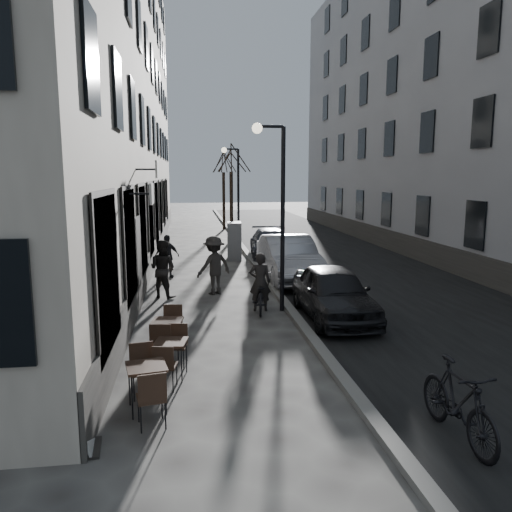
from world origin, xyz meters
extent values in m
plane|color=#383533|center=(0.00, 0.00, 0.00)|extent=(120.00, 120.00, 0.00)
cube|color=black|center=(3.85, 16.00, 0.00)|extent=(7.30, 60.00, 0.00)
cube|color=slate|center=(0.20, 16.00, 0.06)|extent=(0.25, 60.00, 0.12)
cube|color=gray|center=(-6.00, 16.50, 8.00)|extent=(4.00, 35.00, 16.00)
cube|color=gray|center=(9.50, 16.50, 8.00)|extent=(4.00, 35.00, 16.00)
cylinder|color=black|center=(0.00, 6.00, 2.50)|extent=(0.12, 0.12, 5.00)
cylinder|color=black|center=(-0.35, 6.00, 5.00)|extent=(0.70, 0.08, 0.08)
sphere|color=#FFF2CC|center=(-0.70, 6.00, 4.95)|extent=(0.28, 0.28, 0.28)
cylinder|color=black|center=(0.00, 18.00, 2.50)|extent=(0.12, 0.12, 5.00)
cylinder|color=black|center=(-0.35, 18.00, 5.00)|extent=(0.70, 0.08, 0.08)
sphere|color=#FFF2CC|center=(-0.70, 18.00, 4.95)|extent=(0.28, 0.28, 0.28)
cylinder|color=black|center=(-0.10, 21.00, 1.95)|extent=(0.20, 0.20, 3.90)
cylinder|color=black|center=(-0.10, 27.00, 1.95)|extent=(0.20, 0.20, 3.90)
cube|color=black|center=(-3.25, 0.44, 0.73)|extent=(0.72, 0.72, 0.04)
cylinder|color=black|center=(-3.46, 0.14, 0.36)|extent=(0.02, 0.02, 0.71)
cylinder|color=black|center=(-2.95, 0.23, 0.36)|extent=(0.02, 0.02, 0.71)
cylinder|color=black|center=(-3.56, 0.64, 0.36)|extent=(0.02, 0.02, 0.71)
cylinder|color=black|center=(-3.05, 0.74, 0.36)|extent=(0.02, 0.02, 0.71)
cube|color=black|center=(-2.91, 1.73, 0.68)|extent=(0.66, 0.66, 0.04)
cylinder|color=black|center=(-3.19, 1.54, 0.33)|extent=(0.02, 0.02, 0.66)
cylinder|color=black|center=(-2.72, 1.46, 0.33)|extent=(0.02, 0.02, 0.66)
cylinder|color=black|center=(-3.11, 2.01, 0.33)|extent=(0.02, 0.02, 0.66)
cylinder|color=black|center=(-2.63, 1.93, 0.33)|extent=(0.02, 0.02, 0.66)
cube|color=black|center=(-3.03, 2.90, 0.74)|extent=(0.70, 0.70, 0.04)
cylinder|color=black|center=(-3.32, 2.68, 0.36)|extent=(0.02, 0.02, 0.72)
cylinder|color=black|center=(-2.81, 2.60, 0.36)|extent=(0.02, 0.02, 0.72)
cylinder|color=black|center=(-3.25, 3.19, 0.36)|extent=(0.02, 0.02, 0.72)
cylinder|color=black|center=(-2.73, 3.12, 0.36)|extent=(0.02, 0.02, 0.72)
cube|color=black|center=(-3.95, -0.66, 0.02)|extent=(0.32, 0.58, 0.04)
cube|color=silver|center=(-4.02, -0.66, 0.49)|extent=(0.28, 0.58, 0.93)
cube|color=slate|center=(-0.53, 14.67, 0.83)|extent=(0.69, 1.15, 1.67)
imported|color=black|center=(-0.61, 6.09, 0.50)|extent=(0.92, 1.98, 1.00)
imported|color=black|center=(-0.61, 6.09, 0.82)|extent=(0.64, 0.47, 1.63)
imported|color=black|center=(-3.35, 7.99, 0.89)|extent=(1.10, 1.03, 1.79)
imported|color=#2D2A28|center=(-1.77, 8.23, 0.93)|extent=(1.38, 1.20, 1.85)
imported|color=black|center=(-3.35, 11.05, 0.79)|extent=(1.00, 0.68, 1.58)
imported|color=black|center=(1.20, 5.08, 0.69)|extent=(1.63, 4.05, 1.38)
imported|color=#93949B|center=(1.00, 10.00, 0.79)|extent=(1.72, 4.80, 1.57)
imported|color=#303239|center=(1.16, 15.07, 0.63)|extent=(2.14, 4.50, 1.26)
imported|color=black|center=(1.20, -1.09, 0.57)|extent=(0.62, 1.92, 1.14)
camera|label=1|loc=(-2.54, -7.27, 3.76)|focal=35.00mm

